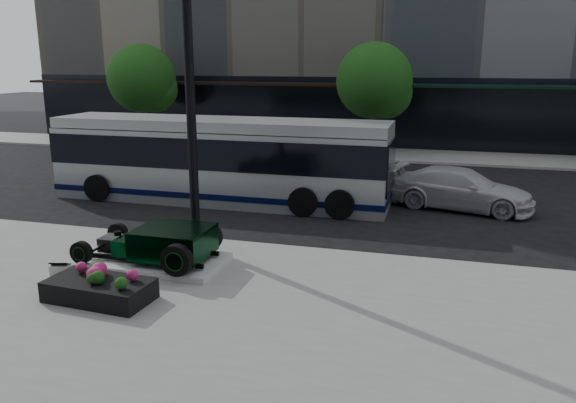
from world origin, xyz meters
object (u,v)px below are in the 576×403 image
(hot_rod, at_px, (165,243))
(transit_bus, at_px, (220,160))
(flower_planter, at_px, (99,288))
(lamppost, at_px, (191,106))
(white_sedan, at_px, (461,189))

(hot_rod, xyz_separation_m, transit_bus, (-1.39, 6.84, 0.79))
(hot_rod, bearing_deg, flower_planter, -99.78)
(hot_rod, distance_m, flower_planter, 2.24)
(hot_rod, relative_size, transit_bus, 0.27)
(flower_planter, bearing_deg, lamppost, 82.94)
(flower_planter, height_order, white_sedan, white_sedan)
(transit_bus, bearing_deg, flower_planter, -83.58)
(white_sedan, bearing_deg, hot_rod, 151.29)
(hot_rod, xyz_separation_m, flower_planter, (-0.38, -2.18, -0.32))
(flower_planter, distance_m, transit_bus, 9.14)
(lamppost, relative_size, flower_planter, 3.58)
(flower_planter, bearing_deg, transit_bus, 96.42)
(lamppost, xyz_separation_m, transit_bus, (-1.47, 5.31, -2.31))
(lamppost, height_order, white_sedan, lamppost)
(lamppost, distance_m, transit_bus, 5.98)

